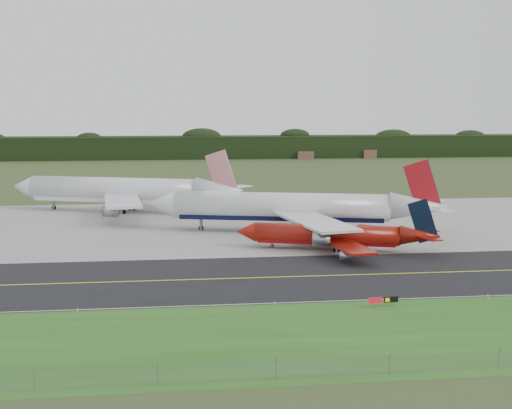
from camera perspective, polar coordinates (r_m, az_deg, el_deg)
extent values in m
plane|color=#394520|center=(121.52, 0.99, -5.40)|extent=(600.00, 600.00, 0.00)
cube|color=#23581A|center=(88.27, 4.22, -10.54)|extent=(400.00, 30.00, 0.01)
cube|color=black|center=(117.67, 1.26, -5.84)|extent=(400.00, 32.00, 0.02)
cube|color=gray|center=(171.22, -1.40, -1.53)|extent=(400.00, 78.00, 0.01)
cube|color=yellow|center=(117.66, 1.26, -5.83)|extent=(400.00, 0.40, 0.00)
cube|color=silver|center=(102.85, 2.52, -7.85)|extent=(400.00, 0.25, 0.00)
plane|color=slate|center=(75.93, 6.20, -12.79)|extent=(320.00, 0.00, 320.00)
cylinder|color=slate|center=(75.93, 6.20, -12.79)|extent=(0.10, 0.10, 2.20)
cube|color=black|center=(393.09, -4.65, 4.59)|extent=(700.00, 24.00, 12.00)
cylinder|color=silver|center=(158.69, 2.00, -0.13)|extent=(47.75, 17.91, 6.07)
cube|color=black|center=(158.97, 1.99, -0.84)|extent=(45.06, 15.84, 2.12)
cone|color=silver|center=(163.46, -7.42, 0.04)|extent=(7.31, 7.38, 6.07)
cone|color=silver|center=(158.62, 12.92, -0.16)|extent=(13.73, 9.05, 6.07)
ellipsoid|color=silver|center=(160.30, -2.76, 0.54)|extent=(13.27, 8.11, 3.87)
cube|color=silver|center=(144.92, 4.74, -1.34)|extent=(13.36, 28.14, 0.52)
cube|color=silver|center=(171.64, 5.19, 0.08)|extent=(23.88, 26.32, 0.52)
cube|color=#A51219|center=(158.19, 13.21, 1.31)|extent=(8.56, 2.67, 12.57)
cylinder|color=gray|center=(145.99, 3.29, -1.91)|extent=(3.85, 3.30, 2.55)
cylinder|color=gray|center=(171.48, 3.93, -0.47)|extent=(3.85, 3.30, 2.55)
cylinder|color=gray|center=(134.14, 5.25, -2.80)|extent=(3.85, 3.30, 2.55)
cylinder|color=gray|center=(182.86, 5.88, 0.02)|extent=(3.85, 3.30, 2.55)
cylinder|color=black|center=(162.24, -4.41, -1.88)|extent=(1.18, 0.75, 1.09)
cylinder|color=slate|center=(155.67, 3.27, -1.73)|extent=(1.04, 1.04, 4.06)
cylinder|color=black|center=(155.92, 3.27, -2.27)|extent=(1.19, 0.80, 1.09)
cylinder|color=slate|center=(162.23, 3.45, -1.34)|extent=(1.04, 1.04, 4.06)
cylinder|color=black|center=(162.48, 3.44, -1.86)|extent=(1.19, 0.80, 1.09)
cylinder|color=maroon|center=(140.00, 5.63, -2.38)|extent=(28.04, 12.32, 3.82)
cube|color=maroon|center=(140.22, 5.63, -2.88)|extent=(26.41, 10.98, 1.34)
cone|color=maroon|center=(142.28, -0.75, -2.17)|extent=(4.53, 4.72, 3.82)
cone|color=maroon|center=(139.51, 12.96, -2.46)|extent=(8.27, 5.93, 3.82)
cube|color=maroon|center=(132.06, 7.41, -3.32)|extent=(7.00, 16.24, 0.43)
cube|color=maroon|center=(147.50, 7.78, -2.15)|extent=(14.44, 14.99, 0.43)
cube|color=black|center=(139.06, 13.21, -1.29)|extent=(5.83, 2.15, 8.70)
cylinder|color=gray|center=(128.60, 7.17, -4.09)|extent=(2.48, 2.17, 1.60)
cylinder|color=gray|center=(151.40, 7.75, -2.30)|extent=(2.48, 2.17, 1.60)
cylinder|color=black|center=(141.86, 1.29, -3.35)|extent=(0.75, 0.51, 0.69)
cylinder|color=slate|center=(138.15, 6.47, -3.43)|extent=(0.67, 0.67, 1.97)
cylinder|color=black|center=(138.28, 6.47, -3.69)|extent=(0.76, 0.54, 0.69)
cylinder|color=slate|center=(142.26, 6.61, -3.10)|extent=(0.67, 0.67, 1.97)
cylinder|color=black|center=(142.39, 6.60, -3.35)|extent=(0.76, 0.54, 0.69)
cylinder|color=silver|center=(193.73, -11.34, 1.19)|extent=(45.80, 21.46, 6.43)
cube|color=white|center=(193.98, -11.32, 0.58)|extent=(43.08, 19.17, 2.25)
cone|color=silver|center=(205.55, -18.00, 1.33)|extent=(7.60, 7.99, 6.43)
cone|color=silver|center=(183.92, -2.96, 1.14)|extent=(13.66, 10.13, 6.43)
cube|color=silver|center=(178.59, -10.65, 0.30)|extent=(10.90, 27.20, 0.58)
cube|color=silver|center=(203.07, -7.73, 1.25)|extent=(24.53, 24.79, 0.58)
cube|color=#A10B14|center=(183.30, -2.75, 2.43)|extent=(8.54, 3.43, 12.78)
cylinder|color=gray|center=(173.22, -11.57, -0.54)|extent=(4.21, 3.71, 2.70)
cylinder|color=gray|center=(209.33, -7.23, 0.97)|extent=(4.21, 3.71, 2.70)
cylinder|color=black|center=(202.08, -15.87, -0.23)|extent=(1.26, 0.88, 1.16)
cylinder|color=slate|center=(189.54, -10.71, -0.14)|extent=(1.15, 1.15, 4.06)
cylinder|color=black|center=(189.74, -10.70, -0.58)|extent=(1.28, 0.93, 1.16)
cylinder|color=slate|center=(196.01, -9.90, 0.14)|extent=(1.15, 1.15, 4.06)
cylinder|color=black|center=(196.20, -9.89, -0.28)|extent=(1.28, 0.93, 1.16)
cylinder|color=slate|center=(101.52, 9.38, -7.98)|extent=(0.11, 0.11, 0.64)
cylinder|color=slate|center=(102.53, 10.82, -7.86)|extent=(0.11, 0.11, 0.64)
cube|color=#A80C1D|center=(101.42, 9.54, -7.58)|extent=(2.01, 0.35, 0.82)
cube|color=black|center=(102.06, 10.45, -7.50)|extent=(0.92, 0.25, 0.82)
cube|color=black|center=(102.48, 11.02, -7.45)|extent=(1.11, 0.26, 0.82)
cylinder|color=yellow|center=(101.26, -14.08, -8.20)|extent=(0.16, 0.16, 0.50)
cylinder|color=yellow|center=(101.54, 1.54, -7.92)|extent=(0.16, 0.16, 0.50)
cylinder|color=yellow|center=(110.62, 18.06, -6.99)|extent=(0.16, 0.16, 0.50)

